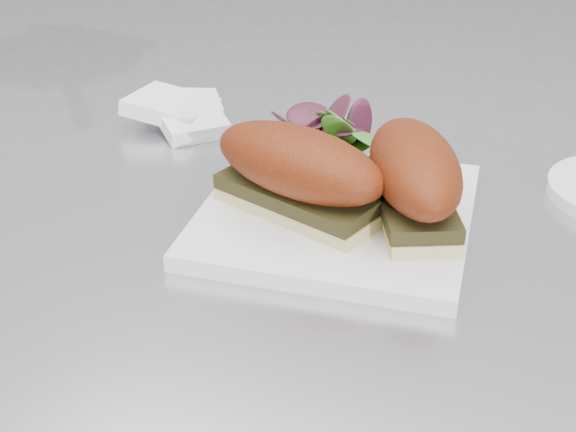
{
  "coord_description": "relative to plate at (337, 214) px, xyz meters",
  "views": [
    {
      "loc": [
        0.26,
        -0.56,
        1.11
      ],
      "look_at": [
        0.01,
        -0.01,
        0.77
      ],
      "focal_mm": 50.0,
      "sensor_mm": 36.0,
      "label": 1
    }
  ],
  "objects": [
    {
      "name": "napkin",
      "position": [
        -0.25,
        0.13,
        0.0
      ],
      "size": [
        0.14,
        0.14,
        0.02
      ],
      "primitive_type": null,
      "rotation": [
        0.0,
        0.0,
        -0.21
      ],
      "color": "white",
      "rests_on": "table"
    },
    {
      "name": "salad",
      "position": [
        -0.05,
        0.07,
        0.03
      ],
      "size": [
        0.12,
        0.12,
        0.05
      ],
      "primitive_type": null,
      "color": "#4F9832",
      "rests_on": "plate"
    },
    {
      "name": "plate",
      "position": [
        0.0,
        0.0,
        0.0
      ],
      "size": [
        0.28,
        0.28,
        0.02
      ],
      "primitive_type": "cube",
      "rotation": [
        0.0,
        0.0,
        0.16
      ],
      "color": "white",
      "rests_on": "table"
    },
    {
      "name": "sandwich_right",
      "position": [
        0.07,
        0.01,
        0.05
      ],
      "size": [
        0.15,
        0.19,
        0.08
      ],
      "rotation": [
        0.0,
        0.0,
        -1.09
      ],
      "color": "#D9CD88",
      "rests_on": "plate"
    },
    {
      "name": "sandwich_left",
      "position": [
        -0.03,
        -0.02,
        0.05
      ],
      "size": [
        0.19,
        0.12,
        0.08
      ],
      "rotation": [
        0.0,
        0.0,
        -0.25
      ],
      "color": "#D9CD88",
      "rests_on": "plate"
    }
  ]
}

